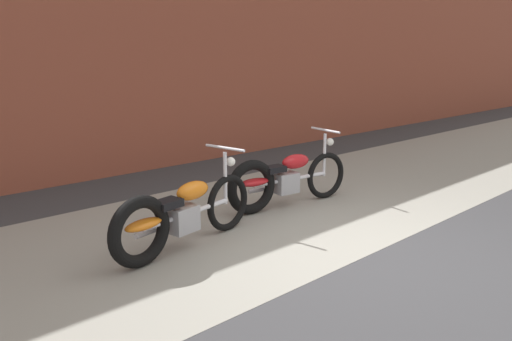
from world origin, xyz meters
The scene contains 5 objects.
ground_plane centered at (0.00, 0.00, 0.00)m, with size 80.00×80.00×0.00m, color #38383A.
sidewalk_slab centered at (0.00, 1.75, 0.00)m, with size 36.00×3.50×0.01m, color gray.
brick_building_wall centered at (0.00, 5.20, 2.35)m, with size 36.00×0.50×4.70m, color brown.
motorcycle_orange centered at (-1.37, 1.44, 0.40)m, with size 1.99×0.63×1.03m.
motorcycle_red centered at (0.52, 1.77, 0.40)m, with size 2.00×0.63×1.03m.
Camera 1 is at (-3.98, -2.70, 2.05)m, focal length 33.77 mm.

